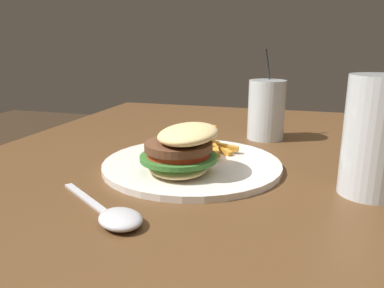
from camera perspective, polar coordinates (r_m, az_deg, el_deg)
name	(u,v)px	position (r m, az deg, el deg)	size (l,w,h in m)	color
dining_table	(245,279)	(0.61, 8.01, -19.75)	(1.32, 1.02, 0.78)	brown
meal_plate_near	(188,157)	(0.59, -0.59, -1.95)	(0.29, 0.29, 0.09)	white
beer_glass	(374,140)	(0.54, 25.98, 0.60)	(0.08, 0.08, 0.16)	silver
juice_glass	(266,112)	(0.80, 11.25, 4.79)	(0.08, 0.08, 0.19)	silver
spoon	(117,217)	(0.44, -11.32, -10.88)	(0.13, 0.17, 0.02)	silver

